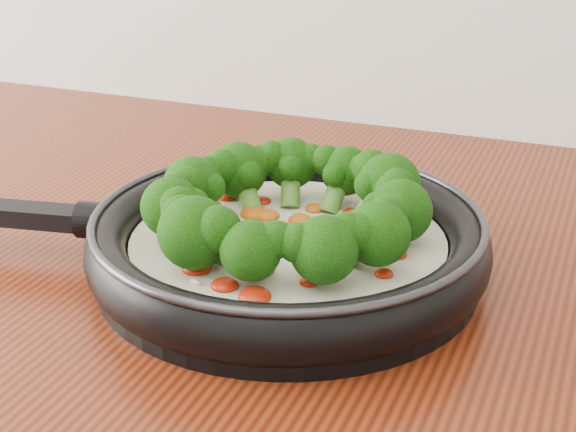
% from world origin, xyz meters
% --- Properties ---
extents(skillet, '(0.50, 0.36, 0.09)m').
position_xyz_m(skillet, '(-0.01, 1.09, 0.93)').
color(skillet, black).
rests_on(skillet, counter).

